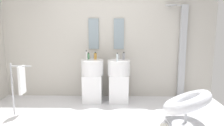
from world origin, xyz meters
TOP-DOWN VIEW (x-y plane):
  - rear_partition at (0.00, 1.65)m, footprint 4.80×0.10m
  - pedestal_sink_left at (-0.28, 1.23)m, footprint 0.47×0.47m
  - pedestal_sink_right at (0.28, 1.23)m, footprint 0.47×0.47m
  - vanity_mirror_left at (-0.28, 1.58)m, footprint 0.22×0.03m
  - vanity_mirror_right at (0.28, 1.58)m, footprint 0.22×0.03m
  - shower_column at (1.66, 1.53)m, footprint 0.49×0.24m
  - lounge_chair at (1.34, 0.11)m, footprint 1.06×1.06m
  - towel_rack at (-1.47, 0.49)m, footprint 0.37×0.22m
  - soap_bottle_green at (-0.37, 1.33)m, footprint 0.04×0.04m
  - soap_bottle_clear at (0.24, 1.06)m, footprint 0.04×0.04m
  - soap_bottle_amber at (-0.22, 1.32)m, footprint 0.06×0.06m
  - soap_bottle_grey at (0.38, 1.28)m, footprint 0.06×0.06m
  - soap_bottle_white at (-0.40, 1.26)m, footprint 0.04×0.04m

SIDE VIEW (x-z plane):
  - lounge_chair at x=1.34m, z-range 0.03..0.67m
  - pedestal_sink_left at x=-0.28m, z-range -0.02..0.98m
  - pedestal_sink_right at x=0.28m, z-range -0.02..0.98m
  - towel_rack at x=-1.47m, z-range 0.15..1.10m
  - soap_bottle_green at x=-0.37m, z-range 0.89..1.04m
  - soap_bottle_amber at x=-0.22m, z-range 0.89..1.05m
  - soap_bottle_grey at x=0.38m, z-range 0.89..1.06m
  - soap_bottle_clear at x=0.24m, z-range 0.89..1.06m
  - soap_bottle_white at x=-0.40m, z-range 0.89..1.09m
  - shower_column at x=1.66m, z-range 0.05..2.10m
  - rear_partition at x=0.00m, z-range 0.00..2.60m
  - vanity_mirror_left at x=-0.28m, z-range 1.10..1.76m
  - vanity_mirror_right at x=0.28m, z-range 1.10..1.76m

